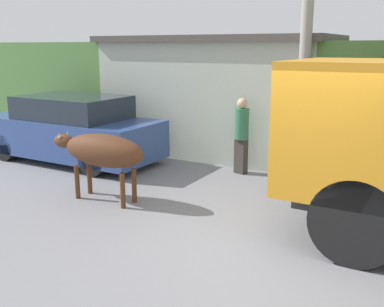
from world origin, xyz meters
name	(u,v)px	position (x,y,z in m)	size (l,w,h in m)	color
ground_plane	(285,256)	(0.00, 0.00, 0.00)	(60.00, 60.00, 0.00)	gray
hillside_embankment	(372,99)	(0.00, 6.98, 1.46)	(32.00, 6.07, 2.91)	#568442
building_backdrop	(215,95)	(-3.64, 5.07, 1.54)	(6.08, 2.70, 3.06)	#B2BCAD
brown_cow	(102,151)	(-3.69, 0.56, 0.94)	(2.07, 0.61, 1.26)	#512D19
parked_suv	(71,130)	(-6.33, 2.48, 0.79)	(4.62, 1.88, 1.62)	#334C8C
pedestrian_on_hill	(242,132)	(-2.19, 3.50, 0.94)	(0.39, 0.39, 1.70)	#38332D
utility_pole	(305,52)	(-0.92, 3.68, 2.68)	(0.90, 0.24, 5.14)	#9E998E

